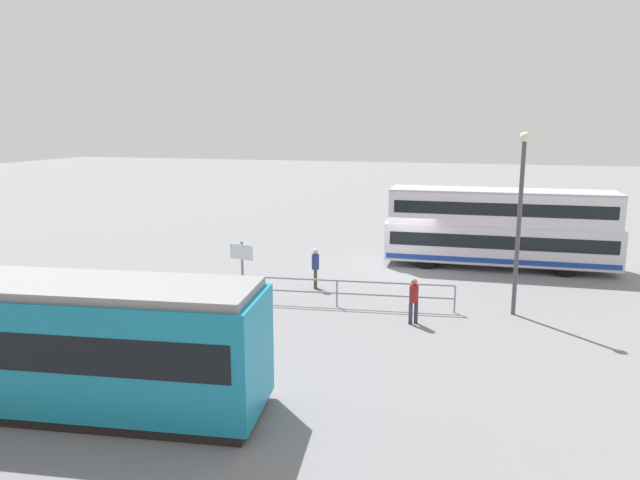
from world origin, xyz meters
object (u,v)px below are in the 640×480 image
Objects in this scene: pedestrian_crossing at (414,298)px; info_sign at (242,259)px; pedestrian_near_railing at (315,266)px; street_lamp at (520,210)px; double_decker_bus at (499,228)px.

pedestrian_crossing is 7.39m from info_sign.
pedestrian_near_railing is 0.26× the size of street_lamp.
double_decker_bus is 1.64× the size of street_lamp.
pedestrian_near_railing is (7.59, 6.05, -0.97)m from double_decker_bus.
pedestrian_crossing is at bearing 167.89° from info_sign.
pedestrian_near_railing is 3.25m from info_sign.
street_lamp is at bearing -148.99° from pedestrian_crossing.
double_decker_bus is 6.65× the size of pedestrian_crossing.
pedestrian_crossing is 0.25× the size of street_lamp.
double_decker_bus is 10.00m from pedestrian_crossing.
pedestrian_near_railing is 1.05× the size of pedestrian_crossing.
double_decker_bus is at bearing -86.25° from street_lamp.
info_sign is at bearing -12.11° from pedestrian_crossing.
street_lamp reaches higher than pedestrian_crossing.
double_decker_bus is 6.31× the size of pedestrian_near_railing.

